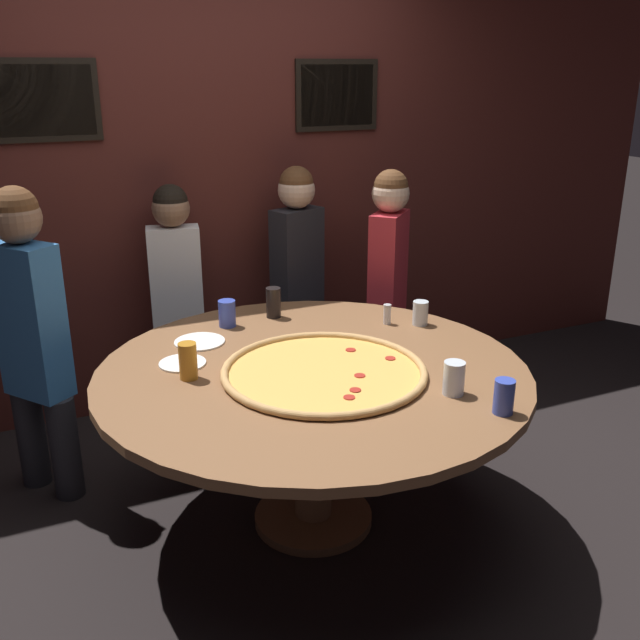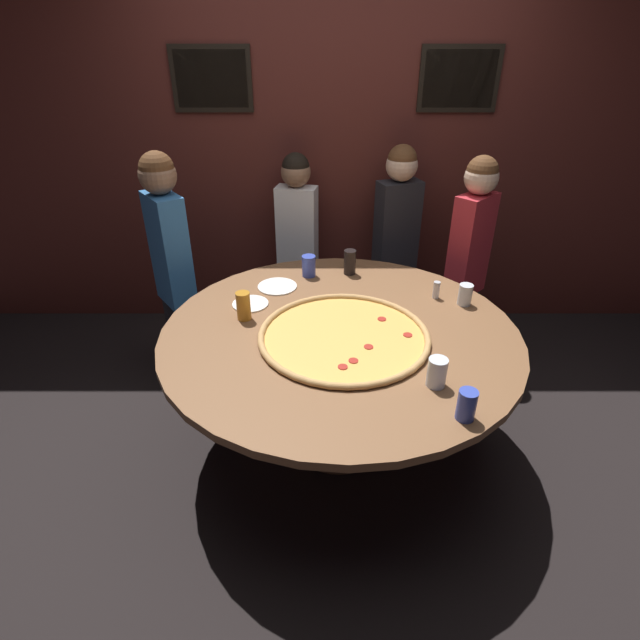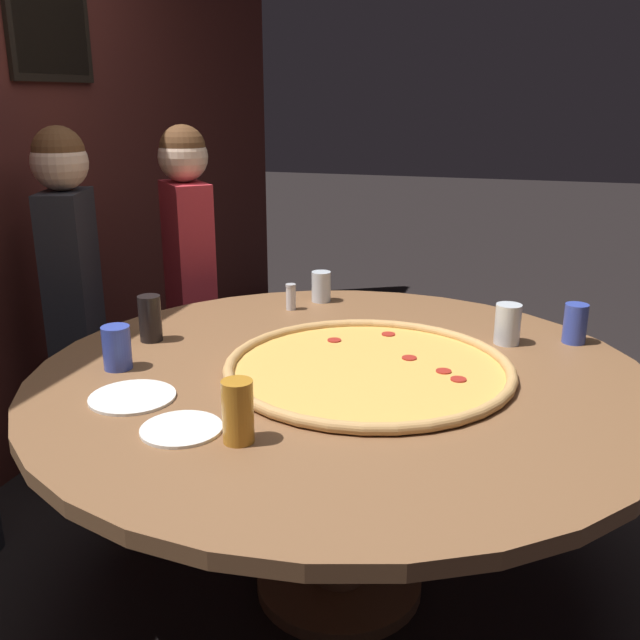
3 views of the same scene
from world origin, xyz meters
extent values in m
plane|color=black|center=(0.00, 0.00, 0.00)|extent=(24.00, 24.00, 0.00)
cube|color=black|center=(0.80, 1.45, 1.75)|extent=(0.52, 0.02, 0.40)
cube|color=#B2A893|center=(0.80, 1.44, 1.75)|extent=(0.46, 0.01, 0.34)
cylinder|color=brown|center=(0.00, 0.00, 0.72)|extent=(1.78, 1.78, 0.04)
cylinder|color=brown|center=(0.00, 0.00, 0.35)|extent=(0.16, 0.16, 0.70)
cylinder|color=brown|center=(0.00, 0.00, 0.02)|extent=(0.52, 0.52, 0.04)
cylinder|color=#E5A84C|center=(0.02, -0.08, 0.75)|extent=(0.79, 0.79, 0.01)
torus|color=tan|center=(0.02, -0.08, 0.76)|extent=(0.83, 0.83, 0.03)
cylinder|color=#A8281E|center=(0.32, -0.07, 0.75)|extent=(0.04, 0.04, 0.00)
cylinder|color=#A8281E|center=(0.22, 0.08, 0.75)|extent=(0.04, 0.04, 0.00)
cylinder|color=#A8281E|center=(0.00, -0.33, 0.75)|extent=(0.04, 0.04, 0.00)
cylinder|color=#A8281E|center=(0.13, -0.18, 0.75)|extent=(0.04, 0.04, 0.00)
cylinder|color=#A8281E|center=(0.05, -0.29, 0.75)|extent=(0.04, 0.04, 0.00)
cylinder|color=silver|center=(0.39, -0.44, 0.80)|extent=(0.08, 0.08, 0.13)
cylinder|color=#BC7A23|center=(-0.49, 0.11, 0.81)|extent=(0.07, 0.07, 0.15)
cylinder|color=#384CB7|center=(-0.17, 0.63, 0.80)|extent=(0.08, 0.08, 0.13)
cylinder|color=silver|center=(0.68, 0.27, 0.80)|extent=(0.07, 0.07, 0.12)
cylinder|color=black|center=(0.08, 0.66, 0.81)|extent=(0.07, 0.07, 0.15)
cylinder|color=#384CB7|center=(0.46, -0.65, 0.80)|extent=(0.07, 0.07, 0.13)
cylinder|color=white|center=(-0.35, 0.47, 0.74)|extent=(0.23, 0.23, 0.01)
cylinder|color=white|center=(-0.48, 0.26, 0.74)|extent=(0.20, 0.20, 0.01)
cylinder|color=silver|center=(0.54, 0.34, 0.78)|extent=(0.04, 0.04, 0.08)
cylinder|color=#B7B7BC|center=(0.54, 0.34, 0.83)|extent=(0.04, 0.04, 0.01)
cylinder|color=#232328|center=(0.54, 1.24, 0.24)|extent=(0.16, 0.16, 0.48)
cylinder|color=#232328|center=(0.33, 1.16, 0.24)|extent=(0.16, 0.16, 0.48)
cube|color=#232328|center=(0.43, 1.20, 0.82)|extent=(0.32, 0.24, 0.68)
sphere|color=beige|center=(0.43, 1.20, 1.26)|extent=(0.21, 0.21, 0.21)
sphere|color=brown|center=(0.43, 1.20, 1.30)|extent=(0.19, 0.19, 0.19)
cylinder|color=#232328|center=(0.96, 1.00, 0.24)|extent=(0.18, 0.18, 0.48)
cylinder|color=#232328|center=(0.80, 0.85, 0.24)|extent=(0.18, 0.18, 0.48)
cube|color=red|center=(0.88, 0.92, 0.81)|extent=(0.31, 0.31, 0.67)
sphere|color=beige|center=(0.88, 0.92, 1.25)|extent=(0.21, 0.21, 0.21)
sphere|color=brown|center=(0.88, 0.92, 1.29)|extent=(0.19, 0.19, 0.19)
camera|label=1|loc=(-1.09, -2.46, 1.91)|focal=40.00mm
camera|label=2|loc=(-0.10, -2.11, 2.04)|focal=28.00mm
camera|label=3|loc=(-1.85, -0.50, 1.50)|focal=40.00mm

